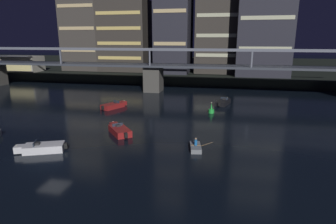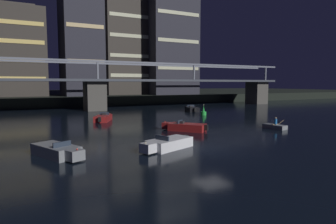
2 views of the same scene
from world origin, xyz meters
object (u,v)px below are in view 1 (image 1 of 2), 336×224
at_px(speedboat_near_center, 42,148).
at_px(dinghy_with_paddler, 196,147).
at_px(river_bridge, 153,71).
at_px(speedboat_mid_center, 223,102).
at_px(tower_west_tall, 125,35).
at_px(speedboat_mid_left, 119,130).
at_px(tower_east_low, 265,4).
at_px(channel_buoy, 211,110).
at_px(tower_east_tall, 218,26).
at_px(speedboat_near_right, 114,106).
at_px(tower_west_low, 86,18).
at_px(waterfront_pavilion, 20,64).

height_order(speedboat_near_center, dinghy_with_paddler, dinghy_with_paddler).
distance_m(river_bridge, speedboat_near_center, 36.81).
bearing_deg(river_bridge, speedboat_mid_center, -33.53).
xyz_separation_m(tower_west_tall, speedboat_mid_left, (16.92, -49.74, -11.96)).
height_order(tower_east_low, channel_buoy, tower_east_low).
distance_m(tower_east_tall, speedboat_mid_center, 34.25).
bearing_deg(river_bridge, channel_buoy, -50.82).
distance_m(speedboat_near_center, speedboat_near_right, 19.66).
xyz_separation_m(tower_east_low, channel_buoy, (-10.73, -34.63, -19.33)).
bearing_deg(tower_west_tall, tower_east_tall, 0.43).
height_order(river_bridge, tower_east_low, tower_east_low).
height_order(tower_west_low, channel_buoy, tower_west_low).
xyz_separation_m(river_bridge, tower_west_low, (-26.34, 21.98, 13.02)).
height_order(speedboat_mid_left, dinghy_with_paddler, dinghy_with_paddler).
relative_size(tower_east_tall, tower_east_low, 0.73).
xyz_separation_m(tower_west_tall, speedboat_near_right, (11.09, -37.24, -11.96)).
bearing_deg(channel_buoy, speedboat_near_right, 179.67).
height_order(river_bridge, speedboat_mid_center, river_bridge).
bearing_deg(waterfront_pavilion, river_bridge, -15.46).
distance_m(waterfront_pavilion, speedboat_near_center, 63.20).
bearing_deg(speedboat_mid_center, waterfront_pavilion, 159.25).
height_order(speedboat_near_right, speedboat_mid_center, same).
relative_size(waterfront_pavilion, speedboat_near_center, 2.45).
bearing_deg(waterfront_pavilion, dinghy_with_paddler, -38.51).
bearing_deg(tower_west_low, speedboat_mid_left, -60.13).
relative_size(tower_west_tall, speedboat_near_right, 4.17).
bearing_deg(tower_east_tall, tower_west_low, 178.01).
xyz_separation_m(river_bridge, speedboat_mid_left, (3.13, -29.34, -4.05)).
bearing_deg(tower_west_tall, speedboat_near_center, -78.92).
relative_size(tower_east_low, speedboat_near_right, 7.18).
bearing_deg(tower_east_low, speedboat_near_center, -116.62).
distance_m(tower_east_tall, tower_east_low, 12.79).
relative_size(river_bridge, dinghy_with_paddler, 32.10).
relative_size(river_bridge, speedboat_near_right, 17.86).
xyz_separation_m(speedboat_mid_center, channel_buoy, (-1.77, -6.61, 0.06)).
bearing_deg(waterfront_pavilion, tower_west_low, 31.00).
bearing_deg(tower_west_low, dinghy_with_paddler, -54.27).
distance_m(waterfront_pavilion, speedboat_mid_center, 62.85).
bearing_deg(tower_east_tall, speedboat_near_right, -112.82).
height_order(tower_west_low, speedboat_mid_center, tower_west_low).
relative_size(river_bridge, speedboat_near_center, 17.44).
xyz_separation_m(speedboat_mid_left, dinghy_with_paddler, (9.88, -3.38, -0.14)).
relative_size(tower_west_tall, tower_east_tall, 0.80).
bearing_deg(tower_east_low, channel_buoy, -107.21).
relative_size(tower_west_low, tower_east_low, 0.87).
bearing_deg(river_bridge, waterfront_pavilion, 164.54).
relative_size(river_bridge, speedboat_mid_center, 17.09).
bearing_deg(channel_buoy, speedboat_mid_left, -130.66).
distance_m(tower_west_low, tower_east_low, 51.09).
distance_m(tower_west_tall, speedboat_mid_center, 44.14).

